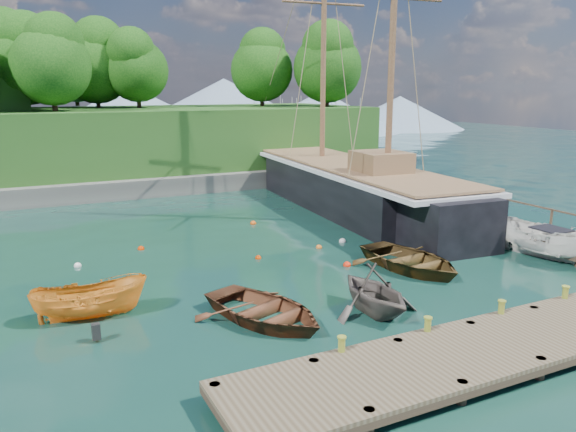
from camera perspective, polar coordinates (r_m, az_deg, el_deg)
name	(u,v)px	position (r m, az deg, el deg)	size (l,w,h in m)	color
ground	(360,290)	(22.12, 7.34, -7.51)	(160.00, 160.00, 0.00)	#12342E
dock_near	(537,335)	(18.76, 23.93, -10.99)	(20.00, 3.20, 1.10)	brown
dock_east	(459,214)	(34.23, 17.01, 0.15)	(3.20, 24.00, 1.10)	brown
bollard_0	(341,371)	(16.22, 5.41, -15.43)	(0.26, 0.26, 0.45)	olive
bollard_1	(426,349)	(17.83, 13.87, -13.02)	(0.26, 0.26, 0.45)	olive
bollard_2	(499,331)	(19.76, 20.68, -10.85)	(0.26, 0.26, 0.45)	olive
bollard_3	(563,314)	(21.93, 26.13, -8.97)	(0.26, 0.26, 0.45)	olive
rowboat_0	(265,321)	(19.26, -2.39, -10.60)	(3.48, 4.87, 1.01)	brown
rowboat_1	(374,312)	(20.13, 8.69, -9.67)	(3.07, 3.56, 1.88)	#5B524B
rowboat_2	(410,269)	(24.97, 12.28, -5.29)	(3.69, 5.17, 1.07)	#4D3719
motorboat_orange	(92,318)	(20.59, -19.33, -9.76)	(1.44, 3.83, 1.48)	orange
cabin_boat_white	(548,259)	(28.42, 24.92, -3.98)	(1.87, 4.98, 1.92)	silver
schooner	(351,189)	(36.43, 6.38, 2.69)	(7.29, 29.97, 22.38)	black
mooring_buoy_0	(128,289)	(22.93, -15.91, -7.17)	(0.35, 0.35, 0.35)	white
mooring_buoy_1	(258,259)	(25.89, -3.04, -4.34)	(0.28, 0.28, 0.28)	#D33600
mooring_buoy_2	(319,248)	(27.56, 3.16, -3.26)	(0.31, 0.31, 0.31)	orange
mooring_buoy_3	(342,242)	(28.68, 5.56, -2.65)	(0.36, 0.36, 0.36)	silver
mooring_buoy_4	(141,249)	(28.20, -14.70, -3.30)	(0.32, 0.32, 0.32)	#DF3200
mooring_buoy_5	(253,224)	(32.36, -3.55, -0.81)	(0.35, 0.35, 0.35)	#DF5410
mooring_buoy_6	(78,267)	(26.41, -20.58, -4.83)	(0.33, 0.33, 0.33)	white
mooring_buoy_7	(347,266)	(24.97, 6.01, -5.05)	(0.35, 0.35, 0.35)	red
distant_ridge	(125,110)	(88.68, -16.20, 10.32)	(117.00, 40.00, 10.00)	#728CA5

